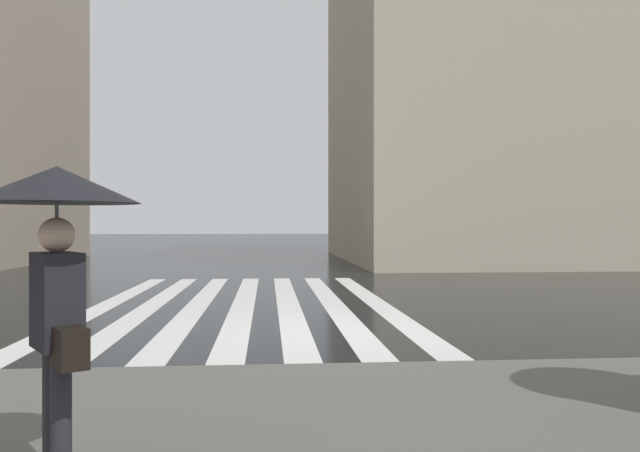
% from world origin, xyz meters
% --- Properties ---
extents(ground_plane, '(220.00, 220.00, 0.00)m').
position_xyz_m(ground_plane, '(0.00, 0.00, 0.00)').
color(ground_plane, black).
extents(zebra_crossing, '(13.00, 6.50, 0.01)m').
position_xyz_m(zebra_crossing, '(4.00, 1.63, 0.00)').
color(zebra_crossing, silver).
rests_on(zebra_crossing, ground_plane).
extents(haussmann_block_corner, '(17.47, 26.23, 23.40)m').
position_xyz_m(haussmann_block_corner, '(21.24, -15.90, 11.46)').
color(haussmann_block_corner, tan).
rests_on(haussmann_block_corner, ground_plane).
extents(pedestrian_with_floral_umbrella, '(1.03, 1.03, 2.00)m').
position_xyz_m(pedestrian_with_floral_umbrella, '(-6.36, 2.40, 1.76)').
color(pedestrian_with_floral_umbrella, black).
rests_on(pedestrian_with_floral_umbrella, sidewalk_pavement).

